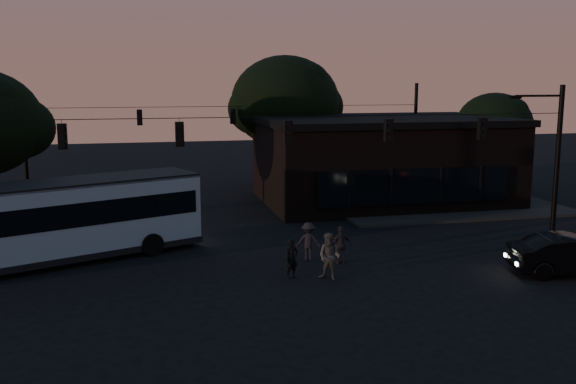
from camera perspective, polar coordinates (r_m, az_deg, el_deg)
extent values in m
plane|color=black|center=(24.30, 2.17, -8.58)|extent=(120.00, 120.00, 0.00)
cube|color=black|center=(41.21, 13.20, -1.02)|extent=(14.00, 10.00, 0.15)
cube|color=black|center=(41.43, 8.38, 2.60)|extent=(15.00, 10.00, 5.00)
cube|color=black|center=(41.17, 8.47, 6.32)|extent=(15.40, 10.40, 0.40)
cube|color=black|center=(36.86, 11.26, 0.51)|extent=(11.50, 0.18, 2.00)
cylinder|color=black|center=(45.71, -0.26, 2.75)|extent=(0.44, 0.44, 4.00)
ellipsoid|color=black|center=(45.38, -0.26, 8.02)|extent=(7.60, 7.60, 6.46)
cylinder|color=black|center=(47.30, 17.65, 1.91)|extent=(0.44, 0.44, 3.00)
ellipsoid|color=black|center=(46.99, 17.85, 5.72)|extent=(5.20, 5.20, 4.42)
cylinder|color=black|center=(32.69, 22.80, 2.19)|extent=(0.24, 0.24, 7.50)
cylinder|color=black|center=(26.96, 0.00, 6.71)|extent=(26.00, 0.03, 0.03)
cube|color=black|center=(26.45, -19.41, 4.68)|extent=(0.34, 0.30, 1.00)
cube|color=black|center=(26.35, -9.61, 5.08)|extent=(0.34, 0.30, 1.00)
cube|color=black|center=(27.00, 0.00, 5.34)|extent=(0.34, 0.30, 1.00)
cube|color=black|center=(28.37, 8.93, 5.44)|extent=(0.34, 0.30, 1.00)
cube|color=black|center=(30.34, 16.87, 5.42)|extent=(0.34, 0.30, 1.00)
cylinder|color=black|center=(42.95, -22.37, 3.89)|extent=(0.24, 0.24, 7.50)
cylinder|color=black|center=(46.51, 11.21, 4.85)|extent=(0.24, 0.24, 7.50)
cylinder|color=black|center=(42.69, -4.94, 7.59)|extent=(26.00, 0.03, 0.03)
cube|color=black|center=(42.27, -13.05, 6.47)|extent=(0.34, 0.30, 1.00)
cube|color=black|center=(42.72, -4.93, 6.72)|extent=(0.34, 0.30, 1.00)
cube|color=black|center=(43.98, 2.88, 6.84)|extent=(0.34, 0.30, 1.00)
cube|color=#8B9FB0|center=(28.91, -19.89, -2.16)|extent=(12.40, 7.39, 2.90)
cube|color=black|center=(28.86, -19.92, -1.61)|extent=(11.97, 7.23, 1.01)
cube|color=black|center=(28.66, -20.06, 0.69)|extent=(12.40, 7.39, 0.17)
cube|color=black|center=(29.27, -19.71, -5.15)|extent=(12.52, 7.48, 0.28)
cylinder|color=black|center=(29.19, -11.96, -4.59)|extent=(1.03, 0.65, 1.01)
cylinder|color=black|center=(31.69, -14.06, -3.53)|extent=(1.03, 0.65, 1.01)
imported|color=black|center=(28.10, 24.07, -5.17)|extent=(5.19, 2.77, 1.62)
imported|color=black|center=(25.28, 0.33, -5.95)|extent=(0.68, 0.56, 1.59)
imported|color=#45433F|center=(25.12, 3.71, -5.75)|extent=(1.15, 1.13, 1.87)
imported|color=#242027|center=(27.33, 4.74, -4.72)|extent=(0.99, 0.48, 1.63)
imported|color=black|center=(27.82, 1.82, -4.40)|extent=(1.19, 0.86, 1.66)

